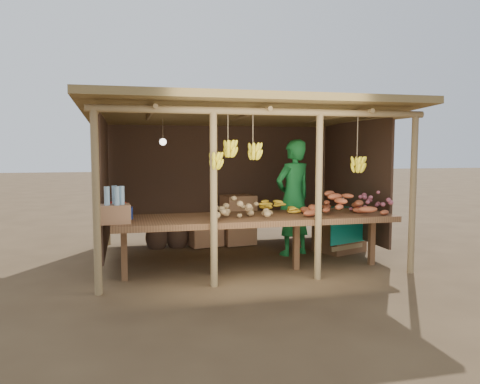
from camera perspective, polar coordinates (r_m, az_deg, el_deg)
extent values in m
plane|color=brown|center=(7.59, 0.00, -7.91)|extent=(60.00, 60.00, 0.00)
cylinder|color=#94764C|center=(5.73, -17.13, -1.29)|extent=(0.09, 0.09, 2.20)
cylinder|color=#94764C|center=(6.89, 20.33, -0.32)|extent=(0.09, 0.09, 2.20)
cylinder|color=#94764C|center=(8.72, -15.94, 0.91)|extent=(0.09, 0.09, 2.20)
cylinder|color=#94764C|center=(9.52, 10.22, 1.38)|extent=(0.09, 0.09, 2.20)
cylinder|color=#94764C|center=(5.82, -3.22, -0.97)|extent=(0.09, 0.09, 2.20)
cylinder|color=#94764C|center=(6.22, 9.57, -0.63)|extent=(0.09, 0.09, 2.20)
cylinder|color=#94764C|center=(5.97, 3.44, 9.76)|extent=(4.40, 0.09, 0.09)
cylinder|color=#94764C|center=(8.87, -2.31, 8.29)|extent=(4.40, 0.09, 0.09)
cube|color=olive|center=(7.42, 0.00, 9.59)|extent=(4.70, 3.50, 0.28)
cube|color=#452D20|center=(8.85, -2.26, 1.88)|extent=(4.20, 0.04, 1.98)
cube|color=#452D20|center=(7.41, -16.21, 1.02)|extent=(0.04, 2.40, 1.98)
cube|color=#452D20|center=(8.33, 13.71, 1.53)|extent=(0.04, 2.40, 1.98)
cube|color=brown|center=(6.55, 1.96, -3.27)|extent=(3.90, 1.05, 0.08)
cube|color=brown|center=(6.39, -13.94, -7.29)|extent=(0.08, 0.08, 0.72)
cube|color=brown|center=(6.49, -3.20, -6.95)|extent=(0.08, 0.08, 0.72)
cube|color=brown|center=(6.80, 6.86, -6.41)|extent=(0.08, 0.08, 0.72)
cube|color=brown|center=(7.30, 15.76, -5.76)|extent=(0.08, 0.08, 0.72)
cylinder|color=navy|center=(6.42, -14.93, -2.55)|extent=(0.45, 0.45, 0.16)
cube|color=#A06B47|center=(6.09, -15.01, -2.59)|extent=(0.39, 0.32, 0.24)
imported|color=#1A7731|center=(7.66, 6.51, -0.68)|extent=(0.80, 0.67, 1.88)
cube|color=brown|center=(8.14, 11.99, -4.80)|extent=(0.87, 0.81, 0.65)
cube|color=#0C8B75|center=(8.08, 12.04, -2.29)|extent=(0.97, 0.91, 0.07)
cube|color=#A06B47|center=(8.47, -0.21, -4.86)|extent=(0.61, 0.52, 0.44)
cube|color=#A06B47|center=(8.40, -0.21, -1.90)|extent=(0.61, 0.52, 0.44)
cube|color=#A06B47|center=(8.35, -4.28, -5.02)|extent=(0.61, 0.52, 0.44)
ellipsoid|color=#452D20|center=(8.33, -10.11, -5.19)|extent=(0.39, 0.39, 0.53)
ellipsoid|color=#452D20|center=(8.36, -7.65, -5.12)|extent=(0.39, 0.39, 0.53)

